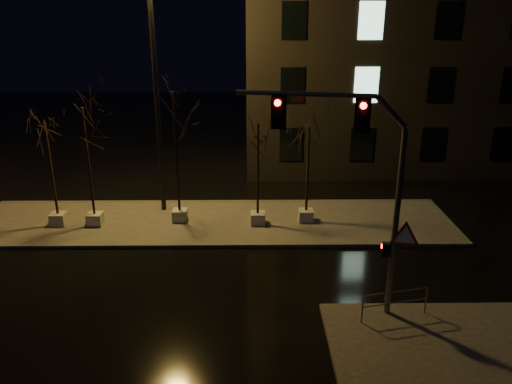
{
  "coord_description": "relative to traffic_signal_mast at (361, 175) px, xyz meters",
  "views": [
    {
      "loc": [
        1.72,
        -15.24,
        9.34
      ],
      "look_at": [
        1.92,
        2.59,
        2.8
      ],
      "focal_mm": 35.0,
      "sensor_mm": 36.0,
      "label": 1
    }
  ],
  "objects": [
    {
      "name": "ground",
      "position": [
        -4.98,
        1.28,
        -4.74
      ],
      "size": [
        90.0,
        90.0,
        0.0
      ],
      "primitive_type": "plane",
      "color": "black",
      "rests_on": "ground"
    },
    {
      "name": "median",
      "position": [
        -4.98,
        7.28,
        -4.66
      ],
      "size": [
        22.0,
        5.0,
        0.15
      ],
      "primitive_type": "cube",
      "color": "#403E39",
      "rests_on": "ground"
    },
    {
      "name": "sidewalk_corner",
      "position": [
        2.52,
        -2.22,
        -4.66
      ],
      "size": [
        7.0,
        5.0,
        0.15
      ],
      "primitive_type": "cube",
      "color": "#403E39",
      "rests_on": "ground"
    },
    {
      "name": "building",
      "position": [
        9.02,
        19.28,
        2.76
      ],
      "size": [
        25.0,
        12.0,
        15.0
      ],
      "primitive_type": "cube",
      "color": "black",
      "rests_on": "ground"
    },
    {
      "name": "tree_0",
      "position": [
        -11.98,
        6.91,
        -0.93
      ],
      "size": [
        1.8,
        1.8,
        4.82
      ],
      "color": "#ABA99F",
      "rests_on": "median"
    },
    {
      "name": "tree_1",
      "position": [
        -10.31,
        6.86,
        -0.43
      ],
      "size": [
        1.8,
        1.8,
        5.48
      ],
      "color": "#ABA99F",
      "rests_on": "median"
    },
    {
      "name": "tree_2",
      "position": [
        -6.53,
        7.26,
        0.03
      ],
      "size": [
        1.8,
        1.8,
        6.09
      ],
      "color": "#ABA99F",
      "rests_on": "median"
    },
    {
      "name": "tree_3",
      "position": [
        -2.95,
        6.87,
        -0.96
      ],
      "size": [
        1.8,
        1.8,
        4.78
      ],
      "color": "#ABA99F",
      "rests_on": "median"
    },
    {
      "name": "tree_4",
      "position": [
        -0.73,
        7.18,
        -1.16
      ],
      "size": [
        1.8,
        1.8,
        4.52
      ],
      "color": "#ABA99F",
      "rests_on": "median"
    },
    {
      "name": "traffic_signal_mast",
      "position": [
        0.0,
        0.0,
        0.0
      ],
      "size": [
        5.61,
        1.27,
        6.99
      ],
      "rotation": [
        0.0,
        0.0,
        -0.2
      ],
      "color": "#53565A",
      "rests_on": "sidewalk_corner"
    },
    {
      "name": "streetlight_main",
      "position": [
        -7.51,
        8.71,
        1.95
      ],
      "size": [
        2.84,
        0.62,
        11.33
      ],
      "rotation": [
        0.0,
        0.0,
        0.11
      ],
      "color": "black",
      "rests_on": "median"
    },
    {
      "name": "guard_rail_a",
      "position": [
        1.25,
        -0.55,
        -3.96
      ],
      "size": [
        2.19,
        0.52,
        0.96
      ],
      "rotation": [
        0.0,
        0.0,
        0.22
      ],
      "color": "#53565A",
      "rests_on": "sidewalk_corner"
    }
  ]
}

